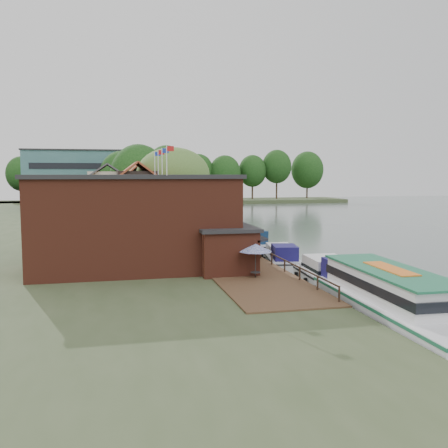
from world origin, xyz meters
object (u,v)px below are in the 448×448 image
hotel_block (89,180)px  umbrella_0 (256,261)px  cruiser_2 (244,240)px  cottage_a (137,203)px  swan (354,302)px  cottage_b (108,199)px  cruiser_3 (219,227)px  umbrella_1 (239,248)px  umbrella_2 (238,245)px  cruiser_1 (281,255)px  umbrella_3 (226,240)px  umbrella_4 (217,236)px  cruiser_0 (335,275)px  willow (173,192)px  tour_boat (396,298)px  cottage_c (137,195)px  pub (161,221)px

hotel_block → umbrella_0: bearing=-79.6°
cruiser_2 → cottage_a: bearing=159.5°
umbrella_0 → swan: umbrella_0 is taller
cottage_b → cruiser_3: cottage_b is taller
umbrella_1 → umbrella_2: (0.39, 1.69, 0.00)m
cruiser_1 → cruiser_3: cruiser_3 is taller
umbrella_0 → cruiser_3: (4.33, 31.58, -0.96)m
hotel_block → umbrella_3: (14.44, -65.50, -4.86)m
umbrella_4 → umbrella_3: bearing=-88.5°
umbrella_2 → cruiser_0: bearing=-64.1°
willow → cruiser_1: (7.59, -16.54, -5.12)m
willow → tour_boat: bearing=-77.4°
cruiser_0 → cottage_c: bearing=109.3°
cottage_a → cottage_c: bearing=87.0°
umbrella_3 → cruiser_3: (3.88, 20.52, -0.96)m
umbrella_1 → umbrella_4: (-0.10, 8.13, 0.00)m
cottage_a → swan: bearing=-64.1°
cruiser_2 → cruiser_3: 12.91m
cruiser_0 → cruiser_3: bearing=95.6°
hotel_block → pub: bearing=-83.6°
umbrella_3 → cruiser_0: bearing=-68.4°
hotel_block → cruiser_2: 60.97m
cruiser_1 → swan: cruiser_1 is taller
umbrella_4 → pub: bearing=-125.7°
pub → swan: bearing=-42.0°
cottage_b → cruiser_1: 26.62m
umbrella_4 → tour_boat: 24.04m
tour_boat → swan: tour_boat is taller
umbrella_3 → cottage_c: bearing=102.7°
hotel_block → umbrella_0: (13.99, -76.56, -4.86)m
pub → cruiser_3: size_ratio=1.85×
cottage_c → umbrella_3: bearing=-77.3°
willow → umbrella_3: (2.94, -14.50, -3.93)m
umbrella_0 → tour_boat: umbrella_0 is taller
umbrella_2 → cruiser_1: (4.25, 1.06, -1.20)m
cottage_c → willow: (3.50, -14.00, 0.96)m
swan → cottage_c: bearing=104.2°
umbrella_1 → tour_boat: 16.14m
umbrella_4 → cruiser_3: size_ratio=0.22×
cottage_a → umbrella_2: (7.83, -12.60, -2.96)m
umbrella_4 → cruiser_0: 16.59m
umbrella_0 → hotel_block: bearing=100.4°
pub → cruiser_0: (11.36, -6.94, -3.31)m
hotel_block → cottage_a: (7.00, -56.00, -1.90)m
cottage_b → cruiser_1: bearing=-55.0°
willow → umbrella_4: willow is taller
cottage_c → cruiser_0: bearing=-74.5°
cottage_c → cruiser_0: cottage_c is taller
umbrella_4 → umbrella_1: bearing=-89.3°
tour_boat → cottage_b: bearing=112.7°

